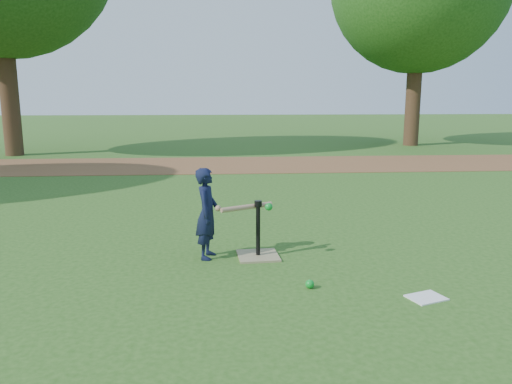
{
  "coord_description": "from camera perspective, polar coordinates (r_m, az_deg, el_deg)",
  "views": [
    {
      "loc": [
        -0.11,
        -4.81,
        1.7
      ],
      "look_at": [
        0.29,
        0.6,
        0.65
      ],
      "focal_mm": 35.0,
      "sensor_mm": 36.0,
      "label": 1
    }
  ],
  "objects": [
    {
      "name": "dirt_strip",
      "position": [
        12.42,
        -3.7,
        3.13
      ],
      "size": [
        24.0,
        3.0,
        0.01
      ],
      "primitive_type": "cube",
      "color": "brown",
      "rests_on": "ground"
    },
    {
      "name": "swing_action",
      "position": [
        5.2,
        -0.88,
        -1.74
      ],
      "size": [
        0.61,
        0.32,
        0.09
      ],
      "color": "#A37E5F",
      "rests_on": "ground"
    },
    {
      "name": "wiffle_ball_ground",
      "position": [
        4.57,
        6.17,
        -10.41
      ],
      "size": [
        0.08,
        0.08,
        0.08
      ],
      "primitive_type": "sphere",
      "color": "#0D9326",
      "rests_on": "ground"
    },
    {
      "name": "ground",
      "position": [
        5.1,
        -2.79,
        -8.52
      ],
      "size": [
        80.0,
        80.0,
        0.0
      ],
      "primitive_type": "plane",
      "color": "#285116",
      "rests_on": "ground"
    },
    {
      "name": "clipboard",
      "position": [
        4.59,
        18.88,
        -11.35
      ],
      "size": [
        0.36,
        0.32,
        0.01
      ],
      "primitive_type": "cube",
      "rotation": [
        0.0,
        0.0,
        0.34
      ],
      "color": "white",
      "rests_on": "ground"
    },
    {
      "name": "child",
      "position": [
        5.27,
        -5.61,
        -2.45
      ],
      "size": [
        0.29,
        0.39,
        0.97
      ],
      "primitive_type": "imported",
      "rotation": [
        0.0,
        0.0,
        1.38
      ],
      "color": "black",
      "rests_on": "ground"
    },
    {
      "name": "batting_tee",
      "position": [
        5.36,
        0.24,
        -6.29
      ],
      "size": [
        0.46,
        0.46,
        0.61
      ],
      "color": "#94875E",
      "rests_on": "ground"
    }
  ]
}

